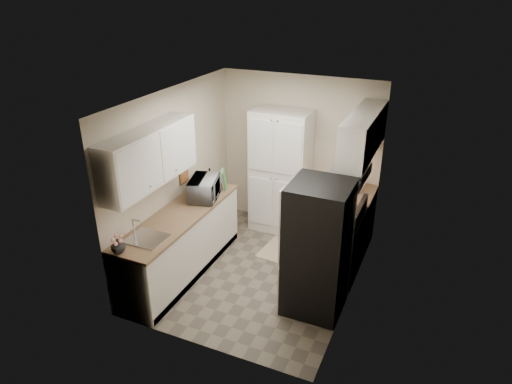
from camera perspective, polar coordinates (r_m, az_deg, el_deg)
ground at (r=6.61m, az=0.37°, el=-9.84°), size 3.20×3.20×0.00m
room_shell at (r=5.83m, az=0.22°, el=3.37°), size 2.64×3.24×2.52m
pantry_cabinet at (r=7.27m, az=3.07°, el=2.52°), size 0.90×0.55×2.00m
base_cabinet_left at (r=6.45m, az=-9.30°, el=-6.48°), size 0.60×2.30×0.88m
countertop_left at (r=6.23m, az=-9.59°, el=-2.87°), size 0.63×2.33×0.04m
base_cabinet_right at (r=7.11m, az=11.61°, el=-3.54°), size 0.60×0.80×0.88m
countertop_right at (r=6.90m, az=11.94°, el=-0.18°), size 0.63×0.83×0.04m
electric_range at (r=6.41m, az=9.87°, el=-6.37°), size 0.71×0.78×1.13m
refrigerator at (r=5.56m, az=7.69°, el=-7.01°), size 0.70×0.72×1.70m
microwave at (r=6.54m, az=-6.48°, el=0.45°), size 0.51×0.64×0.31m
wine_bottle at (r=6.80m, az=-5.79°, el=1.50°), size 0.08×0.08×0.31m
flower_vase at (r=5.50m, az=-16.87°, el=-6.44°), size 0.17×0.17×0.17m
cutting_board at (r=6.85m, az=-3.93°, el=1.62°), size 0.11×0.22×0.29m
toaster_oven at (r=6.96m, az=11.74°, el=1.13°), size 0.29×0.36×0.20m
fruit_basket at (r=6.88m, az=11.73°, el=2.18°), size 0.24×0.24×0.09m
kitchen_mat at (r=7.09m, az=2.71°, el=-7.16°), size 0.48×0.72×0.01m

